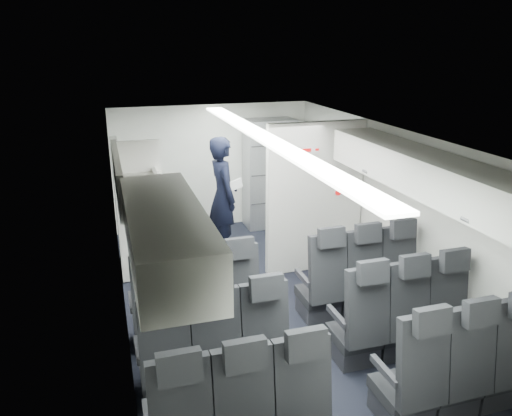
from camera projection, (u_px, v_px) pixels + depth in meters
cabin_shell at (266, 220)px, 5.95m from camera, size 3.41×6.01×2.16m
seat_row_front at (280, 295)px, 5.70m from camera, size 3.33×0.56×1.24m
seat_row_mid at (311, 337)px, 4.88m from camera, size 3.33×0.56×1.24m
seat_row_rear at (354, 396)px, 4.06m from camera, size 3.33×0.56×1.24m
overhead_bin_left_rear at (166, 234)px, 3.52m from camera, size 0.53×1.80×0.40m
overhead_bin_left_front_open at (141, 186)px, 5.13m from camera, size 0.64×1.70×0.72m
overhead_bin_right_rear at (493, 199)px, 4.29m from camera, size 0.53×1.80×0.40m
overhead_bin_right_front at (385, 157)px, 5.88m from camera, size 0.53×1.70×0.40m
bulkhead_partition at (315, 198)px, 6.96m from camera, size 1.40×0.15×2.13m
galley_unit at (269, 174)px, 8.74m from camera, size 0.85×0.52×1.90m
boarding_door at (120, 207)px, 6.96m from camera, size 0.12×1.27×1.86m
flight_attendant at (223, 197)px, 7.55m from camera, size 0.49×0.70×1.84m
carry_on_bag at (146, 191)px, 4.78m from camera, size 0.41×0.30×0.24m
papers at (236, 185)px, 7.50m from camera, size 0.20×0.06×0.14m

